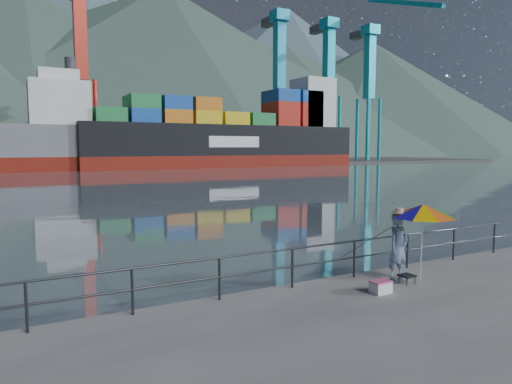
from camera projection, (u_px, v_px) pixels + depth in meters
harbor_water at (42, 160)px, 124.63m from camera, size 500.00×280.00×0.00m
far_dock at (104, 164)px, 96.84m from camera, size 200.00×40.00×0.40m
guardrail at (324, 263)px, 11.95m from camera, size 22.00×0.06×1.03m
mountains at (122, 77)px, 207.58m from camera, size 600.00×332.80×80.00m
port_cranes at (211, 88)px, 97.21m from camera, size 116.00×28.00×38.40m
container_stacks at (213, 150)px, 108.71m from camera, size 58.00×5.40×7.80m
fisherman at (398, 247)px, 12.13m from camera, size 0.70×0.51×1.79m
beach_umbrella at (423, 211)px, 11.94m from camera, size 2.15×2.15×2.05m
folding_stool at (407, 279)px, 11.87m from camera, size 0.37×0.37×0.23m
cooler_bag at (381, 287)px, 11.09m from camera, size 0.49×0.33×0.28m
fishing_rod at (368, 272)px, 12.96m from camera, size 0.53×1.66×1.22m
container_ship at (232, 135)px, 87.22m from camera, size 53.13×8.85×18.10m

